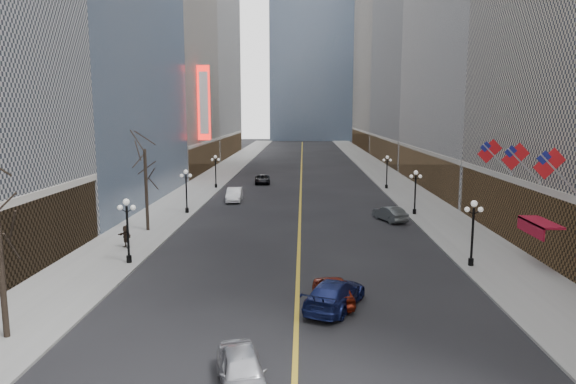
# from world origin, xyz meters

# --- Properties ---
(sidewalk_east) EXTENTS (6.00, 230.00, 0.15)m
(sidewalk_east) POSITION_xyz_m (14.00, 70.00, 0.07)
(sidewalk_east) COLOR gray
(sidewalk_east) RESTS_ON ground
(sidewalk_west) EXTENTS (6.00, 230.00, 0.15)m
(sidewalk_west) POSITION_xyz_m (-14.00, 70.00, 0.07)
(sidewalk_west) COLOR gray
(sidewalk_west) RESTS_ON ground
(lane_line) EXTENTS (0.25, 200.00, 0.02)m
(lane_line) POSITION_xyz_m (0.00, 80.00, 0.01)
(lane_line) COLOR gold
(lane_line) RESTS_ON ground
(bldg_east_c) EXTENTS (26.60, 40.60, 48.80)m
(bldg_east_c) POSITION_xyz_m (29.88, 106.00, 24.18)
(bldg_east_c) COLOR gray
(bldg_east_c) RESTS_ON ground
(bldg_east_d) EXTENTS (26.60, 46.60, 62.80)m
(bldg_east_d) POSITION_xyz_m (29.90, 149.00, 31.17)
(bldg_east_d) COLOR #ACA18F
(bldg_east_d) RESTS_ON ground
(bldg_west_c) EXTENTS (26.60, 30.60, 50.80)m
(bldg_west_c) POSITION_xyz_m (-29.88, 87.00, 25.19)
(bldg_west_c) COLOR #ACA18F
(bldg_west_c) RESTS_ON ground
(bldg_west_d) EXTENTS (26.60, 38.60, 72.80)m
(bldg_west_d) POSITION_xyz_m (-29.92, 121.00, 36.17)
(bldg_west_d) COLOR beige
(bldg_west_d) RESTS_ON ground
(streetlamp_east_1) EXTENTS (1.26, 0.44, 4.52)m
(streetlamp_east_1) POSITION_xyz_m (11.80, 30.00, 2.90)
(streetlamp_east_1) COLOR black
(streetlamp_east_1) RESTS_ON sidewalk_east
(streetlamp_east_2) EXTENTS (1.26, 0.44, 4.52)m
(streetlamp_east_2) POSITION_xyz_m (11.80, 48.00, 2.90)
(streetlamp_east_2) COLOR black
(streetlamp_east_2) RESTS_ON sidewalk_east
(streetlamp_east_3) EXTENTS (1.26, 0.44, 4.52)m
(streetlamp_east_3) POSITION_xyz_m (11.80, 66.00, 2.90)
(streetlamp_east_3) COLOR black
(streetlamp_east_3) RESTS_ON sidewalk_east
(streetlamp_west_1) EXTENTS (1.26, 0.44, 4.52)m
(streetlamp_west_1) POSITION_xyz_m (-11.80, 30.00, 2.90)
(streetlamp_west_1) COLOR black
(streetlamp_west_1) RESTS_ON sidewalk_west
(streetlamp_west_2) EXTENTS (1.26, 0.44, 4.52)m
(streetlamp_west_2) POSITION_xyz_m (-11.80, 48.00, 2.90)
(streetlamp_west_2) COLOR black
(streetlamp_west_2) RESTS_ON sidewalk_west
(streetlamp_west_3) EXTENTS (1.26, 0.44, 4.52)m
(streetlamp_west_3) POSITION_xyz_m (-11.80, 66.00, 2.90)
(streetlamp_west_3) COLOR black
(streetlamp_west_3) RESTS_ON sidewalk_west
(flag_3) EXTENTS (2.87, 0.12, 2.87)m
(flag_3) POSITION_xyz_m (15.31, 27.00, 7.29)
(flag_3) COLOR #B2B2B7
(flag_3) RESTS_ON ground
(flag_4) EXTENTS (2.87, 0.12, 2.87)m
(flag_4) POSITION_xyz_m (15.31, 32.00, 7.29)
(flag_4) COLOR #B2B2B7
(flag_4) RESTS_ON ground
(flag_5) EXTENTS (2.87, 0.12, 2.87)m
(flag_5) POSITION_xyz_m (15.31, 37.00, 7.29)
(flag_5) COLOR #B2B2B7
(flag_5) RESTS_ON ground
(awning_c) EXTENTS (1.40, 4.00, 0.93)m
(awning_c) POSITION_xyz_m (16.11, 30.00, 3.08)
(awning_c) COLOR maroon
(awning_c) RESTS_ON ground
(theatre_marquee) EXTENTS (2.00, 0.55, 12.00)m
(theatre_marquee) POSITION_xyz_m (-15.88, 80.00, 12.00)
(theatre_marquee) COLOR red
(theatre_marquee) RESTS_ON ground
(tree_west_far) EXTENTS (3.60, 3.60, 7.92)m
(tree_west_far) POSITION_xyz_m (-13.50, 40.00, 6.24)
(tree_west_far) COLOR #2D231C
(tree_west_far) RESTS_ON sidewalk_west
(car_nb_near) EXTENTS (2.79, 4.71, 1.50)m
(car_nb_near) POSITION_xyz_m (-2.00, 13.99, 0.75)
(car_nb_near) COLOR #B8BAC1
(car_nb_near) RESTS_ON ground
(car_nb_mid) EXTENTS (1.95, 4.97, 1.61)m
(car_nb_mid) POSITION_xyz_m (-7.87, 55.84, 0.81)
(car_nb_mid) COLOR white
(car_nb_mid) RESTS_ON ground
(car_nb_far) EXTENTS (2.58, 4.92, 1.32)m
(car_nb_far) POSITION_xyz_m (-5.73, 71.16, 0.66)
(car_nb_far) COLOR black
(car_nb_far) RESTS_ON ground
(car_sb_near) EXTENTS (4.10, 5.77, 1.55)m
(car_sb_near) POSITION_xyz_m (2.04, 22.41, 0.78)
(car_sb_near) COLOR navy
(car_sb_near) RESTS_ON ground
(car_sb_mid) EXTENTS (2.44, 4.65, 1.51)m
(car_sb_mid) POSITION_xyz_m (2.00, 23.25, 0.75)
(car_sb_mid) COLOR maroon
(car_sb_mid) RESTS_ON ground
(car_sb_far) EXTENTS (3.07, 4.69, 1.46)m
(car_sb_far) POSITION_xyz_m (8.78, 45.12, 0.73)
(car_sb_far) COLOR #4C5254
(car_sb_far) RESTS_ON ground
(ped_west_far) EXTENTS (1.55, 1.37, 1.74)m
(ped_west_far) POSITION_xyz_m (-13.39, 34.03, 1.02)
(ped_west_far) COLOR black
(ped_west_far) RESTS_ON sidewalk_west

